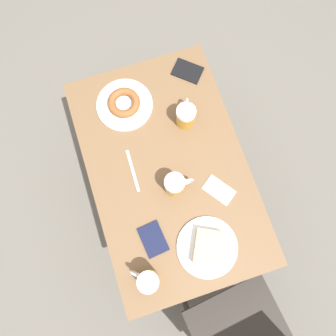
{
  "coord_description": "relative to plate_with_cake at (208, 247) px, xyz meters",
  "views": [
    {
      "loc": [
        0.1,
        0.29,
        2.02
      ],
      "look_at": [
        0.0,
        0.0,
        0.72
      ],
      "focal_mm": 35.0,
      "sensor_mm": 36.0,
      "label": 1
    }
  ],
  "objects": [
    {
      "name": "ground_plane",
      "position": [
        0.05,
        -0.35,
        -0.72
      ],
      "size": [
        8.0,
        8.0,
        0.0
      ],
      "primitive_type": "plane",
      "color": "#666059"
    },
    {
      "name": "beer_mug_right",
      "position": [
        -0.09,
        -0.53,
        0.04
      ],
      "size": [
        0.08,
        0.12,
        0.11
      ],
      "color": "#C68C23",
      "rests_on": "table"
    },
    {
      "name": "beer_mug_left",
      "position": [
        0.25,
        0.04,
        0.04
      ],
      "size": [
        0.1,
        0.1,
        0.11
      ],
      "color": "#C68C23",
      "rests_on": "table"
    },
    {
      "name": "plate_with_cake",
      "position": [
        0.0,
        0.0,
        0.0
      ],
      "size": [
        0.24,
        0.24,
        0.05
      ],
      "color": "silver",
      "rests_on": "table"
    },
    {
      "name": "table",
      "position": [
        0.05,
        -0.35,
        -0.09
      ],
      "size": [
        0.65,
        1.02,
        0.7
      ],
      "color": "brown",
      "rests_on": "ground_plane"
    },
    {
      "name": "beer_mug_center",
      "position": [
        0.05,
        -0.27,
        0.04
      ],
      "size": [
        0.12,
        0.08,
        0.11
      ],
      "color": "#C68C23",
      "rests_on": "table"
    },
    {
      "name": "fork",
      "position": [
        0.19,
        -0.38,
        -0.02
      ],
      "size": [
        0.02,
        0.18,
        0.0
      ],
      "rotation": [
        0.0,
        0.0,
        6.26
      ],
      "color": "silver",
      "rests_on": "table"
    },
    {
      "name": "plate_with_donut",
      "position": [
        0.14,
        -0.67,
        -0.0
      ],
      "size": [
        0.24,
        0.24,
        0.04
      ],
      "color": "silver",
      "rests_on": "table"
    },
    {
      "name": "napkin_folded",
      "position": [
        -0.12,
        -0.2,
        -0.02
      ],
      "size": [
        0.13,
        0.14,
        0.0
      ],
      "rotation": [
        0.0,
        0.0,
        5.33
      ],
      "color": "white",
      "rests_on": "table"
    },
    {
      "name": "passport_far_edge",
      "position": [
        0.19,
        -0.09,
        -0.02
      ],
      "size": [
        0.1,
        0.13,
        0.01
      ],
      "rotation": [
        0.0,
        0.0,
        3.25
      ],
      "color": "#141938",
      "rests_on": "table"
    },
    {
      "name": "passport_near_edge",
      "position": [
        -0.17,
        -0.74,
        -0.02
      ],
      "size": [
        0.15,
        0.15,
        0.01
      ],
      "rotation": [
        0.0,
        0.0,
        0.85
      ],
      "color": "black",
      "rests_on": "table"
    }
  ]
}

